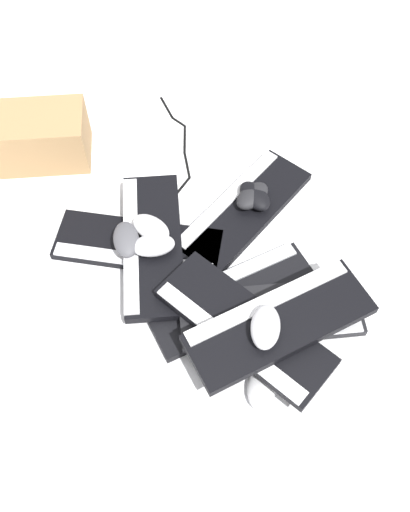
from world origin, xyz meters
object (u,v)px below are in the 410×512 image
object	(u,v)px
mouse_3	(262,387)
mouse_4	(126,239)
keyboard_0	(138,245)
keyboard_5	(243,327)
keyboard_4	(271,315)
mouse_1	(153,245)
mouse_0	(265,327)
mouse_2	(252,196)
keyboard_2	(244,210)
cardboard_box	(36,137)
mouse_5	(151,228)
keyboard_3	(152,244)
keyboard_6	(279,323)
mouse_6	(255,196)
keyboard_1	(233,298)

from	to	relation	value
mouse_3	mouse_4	bearing A→B (deg)	56.00
keyboard_0	keyboard_5	xyz separation A→B (m)	(-0.29, 0.25, 0.06)
keyboard_4	mouse_3	world-z (taller)	keyboard_4
mouse_1	mouse_0	bearing A→B (deg)	127.58
mouse_0	mouse_2	world-z (taller)	mouse_0
keyboard_4	mouse_2	distance (m)	0.36
keyboard_2	cardboard_box	world-z (taller)	cardboard_box
mouse_5	mouse_1	bearing A→B (deg)	136.12
mouse_2	mouse_3	xyz separation A→B (m)	(-0.04, 0.53, -0.03)
keyboard_4	mouse_1	size ratio (longest dim) A/B	4.18
keyboard_5	mouse_5	world-z (taller)	mouse_5
keyboard_3	mouse_5	xyz separation A→B (m)	(0.00, -0.03, 0.04)
keyboard_2	keyboard_3	distance (m)	0.28
keyboard_6	mouse_2	distance (m)	0.41
keyboard_6	mouse_6	xyz separation A→B (m)	(0.06, -0.41, -0.05)
mouse_0	keyboard_4	bearing A→B (deg)	169.91
cardboard_box	keyboard_2	bearing A→B (deg)	164.64
keyboard_5	mouse_1	distance (m)	0.31
cardboard_box	mouse_4	bearing A→B (deg)	133.15
mouse_2	mouse_3	size ratio (longest dim) A/B	1.00
keyboard_1	mouse_1	world-z (taller)	mouse_1
keyboard_4	keyboard_6	bearing A→B (deg)	106.65
keyboard_2	keyboard_1	bearing A→B (deg)	86.95
keyboard_6	keyboard_0	bearing A→B (deg)	-33.31
keyboard_2	mouse_4	size ratio (longest dim) A/B	4.06
mouse_4	cardboard_box	distance (m)	0.46
keyboard_0	mouse_2	size ratio (longest dim) A/B	4.10
mouse_0	mouse_1	distance (m)	0.37
keyboard_4	mouse_5	bearing A→B (deg)	-33.34
mouse_1	keyboard_1	bearing A→B (deg)	141.44
keyboard_3	keyboard_4	world-z (taller)	same
keyboard_6	mouse_0	world-z (taller)	mouse_0
mouse_3	mouse_5	world-z (taller)	mouse_5
mouse_3	keyboard_6	bearing A→B (deg)	-3.38
keyboard_4	mouse_1	distance (m)	0.34
keyboard_1	mouse_1	size ratio (longest dim) A/B	4.13
keyboard_4	mouse_4	distance (m)	0.41
keyboard_1	mouse_5	size ratio (longest dim) A/B	4.13
keyboard_2	keyboard_5	bearing A→B (deg)	91.70
keyboard_2	mouse_0	bearing A→B (deg)	97.93
keyboard_3	keyboard_6	world-z (taller)	keyboard_6
keyboard_4	keyboard_5	world-z (taller)	keyboard_5
mouse_1	mouse_6	world-z (taller)	mouse_1
keyboard_2	mouse_0	world-z (taller)	mouse_0
mouse_6	keyboard_0	bearing A→B (deg)	80.94
keyboard_0	keyboard_2	bearing A→B (deg)	-153.46
mouse_0	mouse_3	xyz separation A→B (m)	(-0.01, 0.10, -0.12)
keyboard_2	mouse_1	xyz separation A→B (m)	(0.23, 0.18, 0.07)
mouse_4	cardboard_box	xyz separation A→B (m)	(0.31, -0.33, -0.00)
keyboard_3	keyboard_0	bearing A→B (deg)	-15.55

